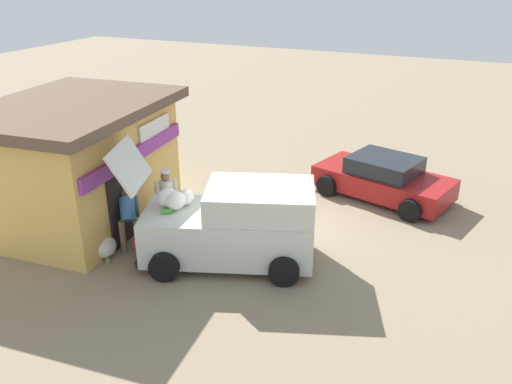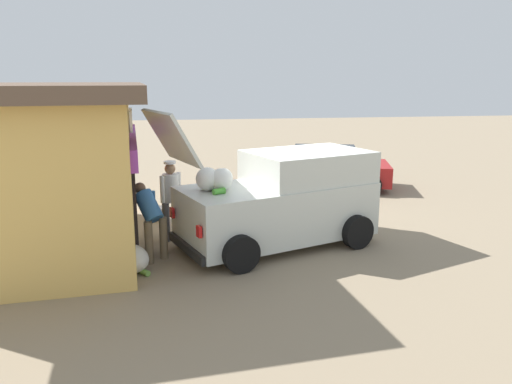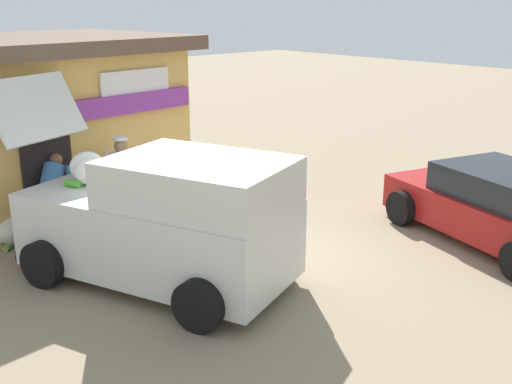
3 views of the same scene
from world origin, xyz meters
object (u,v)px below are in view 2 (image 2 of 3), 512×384
(delivery_van, at_px, (282,199))
(paint_bucket, at_px, (161,214))
(storefront_bar, at_px, (38,168))
(vendor_standing, at_px, (171,195))
(unloaded_banana_pile, at_px, (130,259))
(parked_sedan, at_px, (324,168))
(customer_bending, at_px, (150,215))

(delivery_van, xyz_separation_m, paint_bucket, (2.07, 2.49, -0.78))
(storefront_bar, bearing_deg, vendor_standing, -82.05)
(storefront_bar, bearing_deg, unloaded_banana_pile, -128.01)
(parked_sedan, bearing_deg, storefront_bar, 123.65)
(parked_sedan, bearing_deg, delivery_van, 154.35)
(unloaded_banana_pile, bearing_deg, parked_sedan, -41.36)
(customer_bending, bearing_deg, parked_sedan, -42.38)
(storefront_bar, xyz_separation_m, delivery_van, (-0.31, -4.68, -0.71))
(storefront_bar, height_order, paint_bucket, storefront_bar)
(delivery_van, relative_size, parked_sedan, 1.10)
(storefront_bar, xyz_separation_m, vendor_standing, (0.34, -2.46, -0.70))
(parked_sedan, xyz_separation_m, vendor_standing, (-4.38, 4.64, 0.37))
(parked_sedan, relative_size, customer_bending, 2.95)
(paint_bucket, bearing_deg, parked_sedan, -58.89)
(parked_sedan, bearing_deg, unloaded_banana_pile, 138.64)
(storefront_bar, bearing_deg, delivery_van, -93.78)
(vendor_standing, bearing_deg, parked_sedan, -46.64)
(unloaded_banana_pile, height_order, paint_bucket, unloaded_banana_pile)
(paint_bucket, bearing_deg, vendor_standing, -169.22)
(delivery_van, bearing_deg, vendor_standing, 73.64)
(unloaded_banana_pile, relative_size, paint_bucket, 2.78)
(storefront_bar, height_order, unloaded_banana_pile, storefront_bar)
(delivery_van, bearing_deg, unloaded_banana_pile, 109.68)
(vendor_standing, bearing_deg, delivery_van, -106.36)
(storefront_bar, bearing_deg, customer_bending, -110.55)
(unloaded_banana_pile, xyz_separation_m, paint_bucket, (3.12, -0.45, -0.06))
(delivery_van, xyz_separation_m, parked_sedan, (5.04, -2.42, -0.35))
(delivery_van, height_order, paint_bucket, delivery_van)
(storefront_bar, distance_m, delivery_van, 4.74)
(unloaded_banana_pile, bearing_deg, delivery_van, -70.32)
(delivery_van, relative_size, customer_bending, 3.25)
(paint_bucket, bearing_deg, storefront_bar, 128.83)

